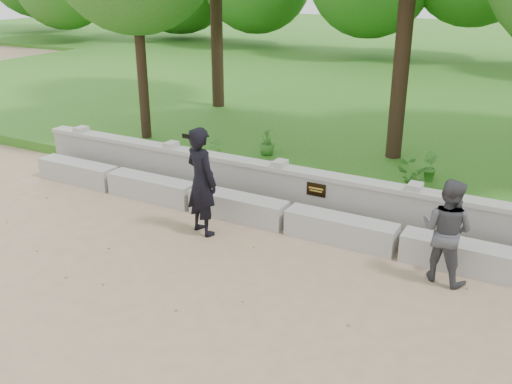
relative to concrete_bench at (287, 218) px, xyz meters
The scene contains 10 objects.
ground 1.91m from the concrete_bench, 90.00° to the right, with size 80.00×80.00×0.00m, color tan.
lawn 12.10m from the concrete_bench, 90.00° to the left, with size 40.00×22.00×0.25m, color #296D1A.
concrete_bench is the anchor object (origin of this frame).
parapet_wall 0.74m from the concrete_bench, 89.99° to the left, with size 12.50×0.35×0.90m.
man_main 1.64m from the concrete_bench, 146.95° to the right, with size 0.81×0.75×1.90m.
visitor_left 2.85m from the concrete_bench, ahead, with size 0.88×0.76×1.58m.
shrub_a 3.27m from the concrete_bench, 144.98° to the left, with size 0.30×0.21×0.58m, color #3C7C2A.
shrub_b 3.52m from the concrete_bench, 60.53° to the left, with size 0.33×0.27×0.60m, color #3C7C2A.
shrub_c 2.64m from the concrete_bench, 51.16° to the left, with size 0.60×0.52×0.67m, color #3C7C2A.
shrub_d 3.61m from the concrete_bench, 123.48° to the left, with size 0.37×0.33×0.65m, color #3C7C2A.
Camera 1 is at (3.95, -6.38, 4.30)m, focal length 40.00 mm.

